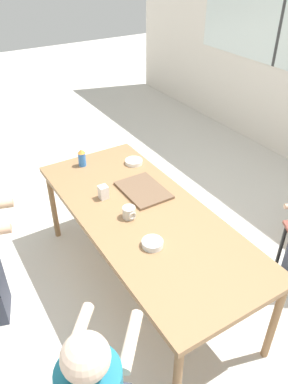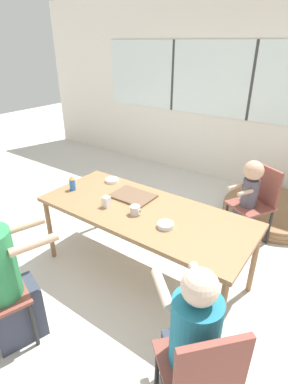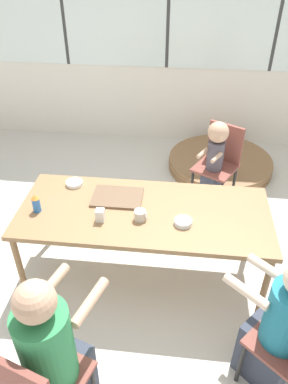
{
  "view_description": "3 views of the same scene",
  "coord_description": "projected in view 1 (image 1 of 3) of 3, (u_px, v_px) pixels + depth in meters",
  "views": [
    {
      "loc": [
        1.76,
        -1.08,
        2.32
      ],
      "look_at": [
        0.0,
        0.0,
        0.91
      ],
      "focal_mm": 35.0,
      "sensor_mm": 36.0,
      "label": 1
    },
    {
      "loc": [
        1.37,
        -1.9,
        2.09
      ],
      "look_at": [
        0.0,
        0.0,
        0.91
      ],
      "focal_mm": 28.0,
      "sensor_mm": 36.0,
      "label": 2
    },
    {
      "loc": [
        0.26,
        -2.28,
        2.56
      ],
      "look_at": [
        0.0,
        0.0,
        0.91
      ],
      "focal_mm": 35.0,
      "sensor_mm": 36.0,
      "label": 3
    }
  ],
  "objects": [
    {
      "name": "bowl_cereal",
      "position": [
        134.0,
        162.0,
        3.16
      ],
      "size": [
        0.15,
        0.15,
        0.03
      ],
      "color": "white",
      "rests_on": "dining_table"
    },
    {
      "name": "dining_table",
      "position": [
        144.0,
        219.0,
        2.63
      ],
      "size": [
        1.98,
        0.84,
        0.73
      ],
      "color": "olive",
      "rests_on": "ground_plane"
    },
    {
      "name": "coffee_mug",
      "position": [
        129.0,
        213.0,
        2.54
      ],
      "size": [
        0.1,
        0.09,
        0.08
      ],
      "color": "beige",
      "rests_on": "dining_table"
    },
    {
      "name": "milk_carton_small",
      "position": [
        103.0,
        192.0,
        2.73
      ],
      "size": [
        0.06,
        0.06,
        0.1
      ],
      "color": "silver",
      "rests_on": "dining_table"
    },
    {
      "name": "ground_plane",
      "position": [
        144.0,
        285.0,
        3.01
      ],
      "size": [
        16.0,
        16.0,
        0.0
      ],
      "primitive_type": "plane",
      "color": "beige"
    },
    {
      "name": "sippy_cup",
      "position": [
        82.0,
        157.0,
        3.1
      ],
      "size": [
        0.06,
        0.06,
        0.15
      ],
      "color": "blue",
      "rests_on": "dining_table"
    },
    {
      "name": "food_tray_dark",
      "position": [
        143.0,
        190.0,
        2.82
      ],
      "size": [
        0.41,
        0.29,
        0.02
      ],
      "color": "brown",
      "rests_on": "dining_table"
    },
    {
      "name": "bowl_white_shallow",
      "position": [
        152.0,
        243.0,
        2.32
      ],
      "size": [
        0.13,
        0.13,
        0.04
      ],
      "color": "silver",
      "rests_on": "dining_table"
    }
  ]
}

